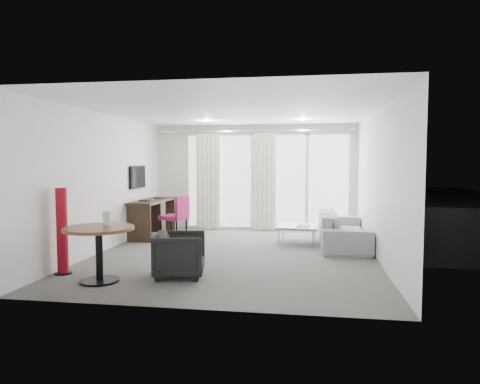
# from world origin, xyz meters

# --- Properties ---
(floor) EXTENTS (5.00, 6.00, 0.00)m
(floor) POSITION_xyz_m (0.00, 0.00, 0.00)
(floor) COLOR #5A5855
(floor) RESTS_ON ground
(ceiling) EXTENTS (5.00, 6.00, 0.00)m
(ceiling) POSITION_xyz_m (0.00, 0.00, 2.60)
(ceiling) COLOR white
(ceiling) RESTS_ON ground
(wall_left) EXTENTS (0.00, 6.00, 2.60)m
(wall_left) POSITION_xyz_m (-2.50, 0.00, 1.30)
(wall_left) COLOR silver
(wall_left) RESTS_ON ground
(wall_right) EXTENTS (0.00, 6.00, 2.60)m
(wall_right) POSITION_xyz_m (2.50, 0.00, 1.30)
(wall_right) COLOR silver
(wall_right) RESTS_ON ground
(wall_front) EXTENTS (5.00, 0.00, 2.60)m
(wall_front) POSITION_xyz_m (0.00, -3.00, 1.30)
(wall_front) COLOR silver
(wall_front) RESTS_ON ground
(window_panel) EXTENTS (4.00, 0.02, 2.38)m
(window_panel) POSITION_xyz_m (0.30, 2.98, 1.20)
(window_panel) COLOR white
(window_panel) RESTS_ON ground
(window_frame) EXTENTS (4.10, 0.06, 2.44)m
(window_frame) POSITION_xyz_m (0.30, 2.97, 1.20)
(window_frame) COLOR white
(window_frame) RESTS_ON ground
(curtain_left) EXTENTS (0.60, 0.20, 2.38)m
(curtain_left) POSITION_xyz_m (-1.15, 2.82, 1.20)
(curtain_left) COLOR silver
(curtain_left) RESTS_ON ground
(curtain_right) EXTENTS (0.60, 0.20, 2.38)m
(curtain_right) POSITION_xyz_m (0.25, 2.82, 1.20)
(curtain_right) COLOR silver
(curtain_right) RESTS_ON ground
(curtain_track) EXTENTS (4.80, 0.04, 0.04)m
(curtain_track) POSITION_xyz_m (0.00, 2.82, 2.45)
(curtain_track) COLOR #B2B2B7
(curtain_track) RESTS_ON ceiling
(downlight_a) EXTENTS (0.12, 0.12, 0.02)m
(downlight_a) POSITION_xyz_m (-0.90, 1.60, 2.59)
(downlight_a) COLOR #FFE0B2
(downlight_a) RESTS_ON ceiling
(downlight_b) EXTENTS (0.12, 0.12, 0.02)m
(downlight_b) POSITION_xyz_m (1.20, 1.60, 2.59)
(downlight_b) COLOR #FFE0B2
(downlight_b) RESTS_ON ceiling
(desk) EXTENTS (0.55, 1.76, 0.82)m
(desk) POSITION_xyz_m (-2.18, 1.63, 0.41)
(desk) COLOR black
(desk) RESTS_ON floor
(tv) EXTENTS (0.05, 0.80, 0.50)m
(tv) POSITION_xyz_m (-2.46, 1.45, 1.35)
(tv) COLOR black
(tv) RESTS_ON wall_left
(desk_chair) EXTENTS (0.64, 0.61, 0.96)m
(desk_chair) POSITION_xyz_m (-1.55, 1.22, 0.48)
(desk_chair) COLOR #891A49
(desk_chair) RESTS_ON floor
(round_table) EXTENTS (1.17, 1.17, 0.78)m
(round_table) POSITION_xyz_m (-1.58, -2.10, 0.39)
(round_table) COLOR #54341F
(round_table) RESTS_ON floor
(menu_card) EXTENTS (0.11, 0.02, 0.20)m
(menu_card) POSITION_xyz_m (-1.54, -1.95, 0.72)
(menu_card) COLOR white
(menu_card) RESTS_ON round_table
(red_lamp) EXTENTS (0.29, 0.29, 1.30)m
(red_lamp) POSITION_xyz_m (-2.34, -1.78, 0.65)
(red_lamp) COLOR maroon
(red_lamp) RESTS_ON floor
(tub_armchair) EXTENTS (0.84, 0.82, 0.66)m
(tub_armchair) POSITION_xyz_m (-0.54, -1.67, 0.33)
(tub_armchair) COLOR black
(tub_armchair) RESTS_ON floor
(coffee_table) EXTENTS (0.88, 0.88, 0.37)m
(coffee_table) POSITION_xyz_m (1.11, 1.24, 0.18)
(coffee_table) COLOR gray
(coffee_table) RESTS_ON floor
(remote) EXTENTS (0.05, 0.17, 0.02)m
(remote) POSITION_xyz_m (1.18, 1.30, 0.36)
(remote) COLOR black
(remote) RESTS_ON coffee_table
(magazine) EXTENTS (0.30, 0.35, 0.02)m
(magazine) POSITION_xyz_m (1.23, 1.14, 0.36)
(magazine) COLOR gray
(magazine) RESTS_ON coffee_table
(sofa) EXTENTS (0.90, 2.31, 0.67)m
(sofa) POSITION_xyz_m (2.03, 1.13, 0.34)
(sofa) COLOR gray
(sofa) RESTS_ON floor
(terrace_slab) EXTENTS (5.60, 3.00, 0.12)m
(terrace_slab) POSITION_xyz_m (0.30, 4.50, -0.06)
(terrace_slab) COLOR #4D4D50
(terrace_slab) RESTS_ON ground
(rattan_chair_a) EXTENTS (0.80, 0.80, 0.91)m
(rattan_chair_a) POSITION_xyz_m (1.23, 3.74, 0.46)
(rattan_chair_a) COLOR #543422
(rattan_chair_a) RESTS_ON terrace_slab
(rattan_chair_b) EXTENTS (0.62, 0.62, 0.81)m
(rattan_chair_b) POSITION_xyz_m (2.23, 4.13, 0.40)
(rattan_chair_b) COLOR #543422
(rattan_chair_b) RESTS_ON terrace_slab
(rattan_table) EXTENTS (0.64, 0.64, 0.51)m
(rattan_table) POSITION_xyz_m (1.45, 4.10, 0.25)
(rattan_table) COLOR #543422
(rattan_table) RESTS_ON terrace_slab
(balustrade) EXTENTS (5.50, 0.06, 1.05)m
(balustrade) POSITION_xyz_m (0.30, 5.95, 0.50)
(balustrade) COLOR #B2B2B7
(balustrade) RESTS_ON terrace_slab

